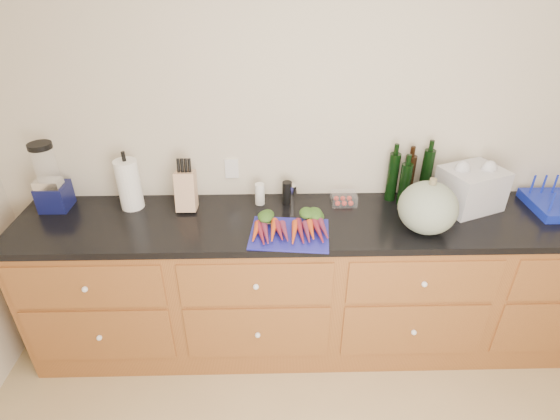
{
  "coord_description": "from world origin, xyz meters",
  "views": [
    {
      "loc": [
        -0.36,
        -0.8,
        2.25
      ],
      "look_at": [
        -0.32,
        1.2,
        1.06
      ],
      "focal_mm": 28.0,
      "sensor_mm": 36.0,
      "label": 1
    }
  ],
  "objects_px": {
    "cutting_board": "(289,234)",
    "blender_appliance": "(50,181)",
    "carrots": "(289,226)",
    "knife_block": "(186,191)",
    "tomato_box": "(344,198)",
    "squash": "(428,208)",
    "paper_towel": "(129,184)"
  },
  "relations": [
    {
      "from": "cutting_board",
      "to": "blender_appliance",
      "type": "height_order",
      "value": "blender_appliance"
    },
    {
      "from": "carrots",
      "to": "knife_block",
      "type": "bearing_deg",
      "value": 156.06
    },
    {
      "from": "cutting_board",
      "to": "knife_block",
      "type": "height_order",
      "value": "knife_block"
    },
    {
      "from": "knife_block",
      "to": "carrots",
      "type": "bearing_deg",
      "value": -23.94
    },
    {
      "from": "cutting_board",
      "to": "tomato_box",
      "type": "bearing_deg",
      "value": 44.23
    },
    {
      "from": "squash",
      "to": "blender_appliance",
      "type": "distance_m",
      "value": 2.12
    },
    {
      "from": "squash",
      "to": "paper_towel",
      "type": "height_order",
      "value": "paper_towel"
    },
    {
      "from": "cutting_board",
      "to": "paper_towel",
      "type": "height_order",
      "value": "paper_towel"
    },
    {
      "from": "cutting_board",
      "to": "knife_block",
      "type": "distance_m",
      "value": 0.67
    },
    {
      "from": "carrots",
      "to": "knife_block",
      "type": "distance_m",
      "value": 0.65
    },
    {
      "from": "squash",
      "to": "knife_block",
      "type": "xyz_separation_m",
      "value": [
        -1.32,
        0.27,
        -0.03
      ]
    },
    {
      "from": "blender_appliance",
      "to": "paper_towel",
      "type": "distance_m",
      "value": 0.45
    },
    {
      "from": "squash",
      "to": "tomato_box",
      "type": "height_order",
      "value": "squash"
    },
    {
      "from": "blender_appliance",
      "to": "knife_block",
      "type": "bearing_deg",
      "value": -1.32
    },
    {
      "from": "cutting_board",
      "to": "blender_appliance",
      "type": "distance_m",
      "value": 1.41
    },
    {
      "from": "carrots",
      "to": "blender_appliance",
      "type": "relative_size",
      "value": 0.98
    },
    {
      "from": "squash",
      "to": "blender_appliance",
      "type": "xyz_separation_m",
      "value": [
        -2.1,
        0.29,
        0.04
      ]
    },
    {
      "from": "squash",
      "to": "paper_towel",
      "type": "bearing_deg",
      "value": 170.08
    },
    {
      "from": "knife_block",
      "to": "tomato_box",
      "type": "bearing_deg",
      "value": 1.85
    },
    {
      "from": "cutting_board",
      "to": "tomato_box",
      "type": "xyz_separation_m",
      "value": [
        0.34,
        0.33,
        0.03
      ]
    },
    {
      "from": "carrots",
      "to": "paper_towel",
      "type": "bearing_deg",
      "value": 162.95
    },
    {
      "from": "blender_appliance",
      "to": "knife_block",
      "type": "height_order",
      "value": "blender_appliance"
    },
    {
      "from": "paper_towel",
      "to": "tomato_box",
      "type": "height_order",
      "value": "paper_towel"
    },
    {
      "from": "squash",
      "to": "paper_towel",
      "type": "relative_size",
      "value": 1.05
    },
    {
      "from": "squash",
      "to": "cutting_board",
      "type": "bearing_deg",
      "value": -177.56
    },
    {
      "from": "squash",
      "to": "carrots",
      "type": "bearing_deg",
      "value": 179.43
    },
    {
      "from": "knife_block",
      "to": "cutting_board",
      "type": "bearing_deg",
      "value": -27.0
    },
    {
      "from": "blender_appliance",
      "to": "paper_towel",
      "type": "height_order",
      "value": "blender_appliance"
    },
    {
      "from": "blender_appliance",
      "to": "carrots",
      "type": "bearing_deg",
      "value": -11.59
    },
    {
      "from": "squash",
      "to": "blender_appliance",
      "type": "bearing_deg",
      "value": 172.21
    },
    {
      "from": "knife_block",
      "to": "squash",
      "type": "bearing_deg",
      "value": -11.49
    },
    {
      "from": "carrots",
      "to": "tomato_box",
      "type": "height_order",
      "value": "tomato_box"
    }
  ]
}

